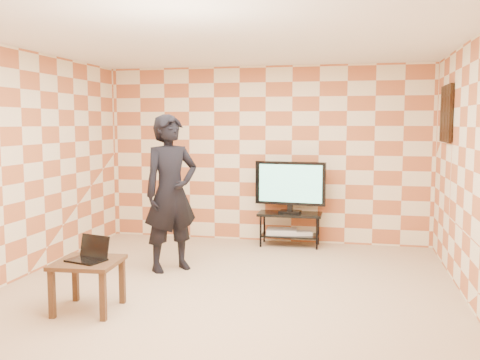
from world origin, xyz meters
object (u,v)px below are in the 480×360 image
at_px(tv, 290,185).
at_px(tv_stand, 290,222).
at_px(side_table, 88,269).
at_px(person, 171,193).

bearing_deg(tv, tv_stand, 96.10).
height_order(tv_stand, side_table, same).
relative_size(tv_stand, person, 0.49).
relative_size(tv, person, 0.54).
distance_m(tv, person, 2.07).
distance_m(side_table, person, 1.69).
distance_m(tv_stand, person, 2.16).
height_order(tv, person, person).
bearing_deg(tv, side_table, -116.81).
distance_m(tv_stand, tv, 0.56).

